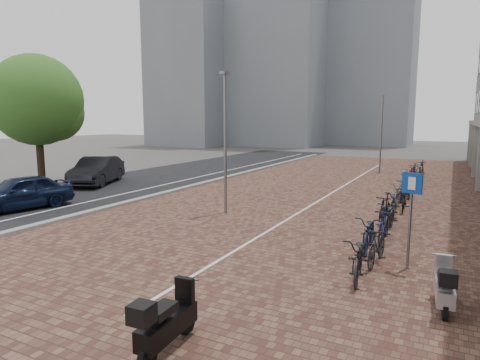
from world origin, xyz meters
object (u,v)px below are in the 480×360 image
object	(u,v)px
car_navy	(19,193)
scooter_mid	(167,320)
car_dark	(97,171)
parking_sign	(411,206)
scooter_front	(444,285)

from	to	relation	value
car_navy	scooter_mid	xyz separation A→B (m)	(11.87, -5.78, -0.18)
car_navy	scooter_mid	world-z (taller)	car_navy
car_dark	parking_sign	world-z (taller)	parking_sign
car_navy	car_dark	bearing A→B (deg)	121.06
scooter_mid	parking_sign	size ratio (longest dim) A/B	0.64
car_dark	scooter_front	distance (m)	20.01
car_dark	parking_sign	xyz separation A→B (m)	(17.24, -6.56, 0.83)
car_dark	scooter_mid	bearing A→B (deg)	-65.48
scooter_front	parking_sign	size ratio (longest dim) A/B	0.59
scooter_front	parking_sign	distance (m)	2.45
scooter_front	scooter_mid	xyz separation A→B (m)	(-3.90, -3.66, 0.04)
car_navy	parking_sign	xyz separation A→B (m)	(14.92, -0.12, 0.91)
car_dark	scooter_front	size ratio (longest dim) A/B	3.35
car_navy	parking_sign	world-z (taller)	parking_sign
scooter_front	parking_sign	bearing A→B (deg)	108.28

